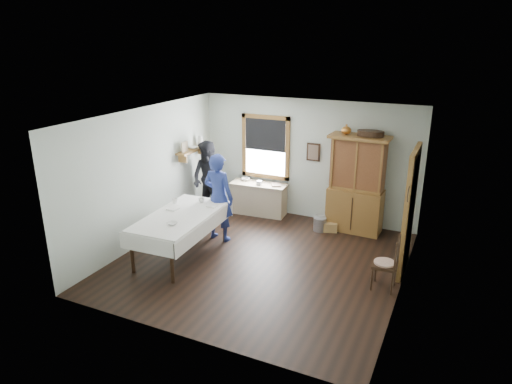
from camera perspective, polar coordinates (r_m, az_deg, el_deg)
room at (r=8.06m, az=0.61°, el=-0.11°), size 5.01×5.01×2.70m
window at (r=10.54m, az=1.21°, el=6.07°), size 1.18×0.07×1.48m
doorway at (r=8.31m, az=18.75°, el=-1.93°), size 0.09×1.14×2.22m
wall_shelf at (r=10.39m, az=-7.84°, el=5.38°), size 0.24×1.00×0.44m
framed_picture at (r=10.16m, az=7.16°, el=4.96°), size 0.30×0.04×0.40m
rug_beater at (r=7.61m, az=18.63°, el=0.64°), size 0.01×0.27×0.27m
work_counter at (r=10.66m, az=0.35°, el=-0.83°), size 1.33×0.59×0.74m
china_hutch at (r=9.75m, az=12.44°, el=0.93°), size 1.24×0.62×2.07m
dining_table at (r=8.74m, az=-9.31°, el=-5.37°), size 1.20×2.15×0.84m
spindle_chair at (r=7.83m, az=15.85°, el=-8.44°), size 0.47×0.47×0.95m
pail at (r=9.91m, az=7.99°, el=-4.00°), size 0.32×0.32×0.29m
wicker_basket at (r=9.94m, az=9.13°, el=-4.29°), size 0.39×0.32×0.20m
woman_blue at (r=9.20m, az=-4.69°, el=-1.07°), size 0.64×0.45×1.68m
figure_dark at (r=10.47m, az=-5.92°, el=1.25°), size 0.88×0.73×1.63m
table_cup_a at (r=9.13m, az=-6.83°, el=-1.01°), size 0.15×0.15×0.09m
table_cup_b at (r=9.14m, az=-10.14°, el=-1.10°), size 0.12×0.12×0.10m
table_bowl at (r=8.14m, az=-10.44°, el=-3.88°), size 0.20×0.20×0.05m
counter_book at (r=10.41m, az=1.95°, el=0.90°), size 0.27×0.29×0.02m
counter_bowl at (r=10.75m, az=-1.27°, el=1.60°), size 0.21×0.21×0.06m
shelf_bowl at (r=10.40m, az=-7.81°, el=5.52°), size 0.22×0.22×0.05m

